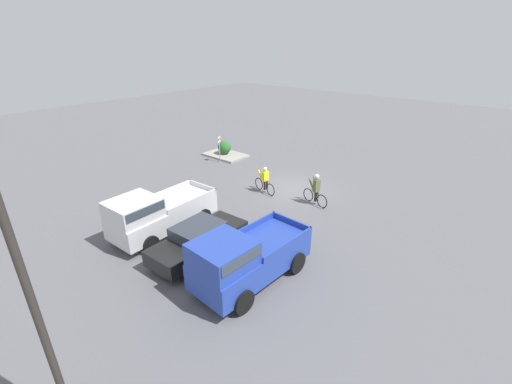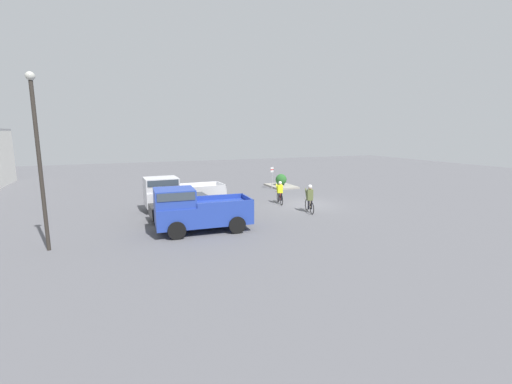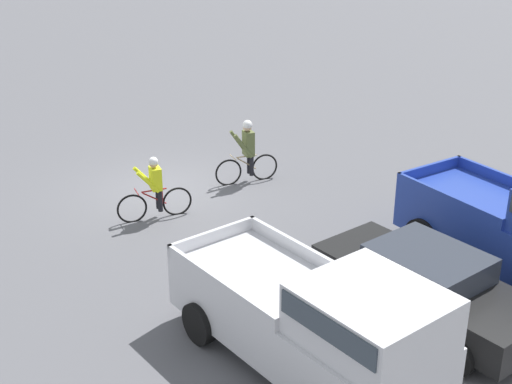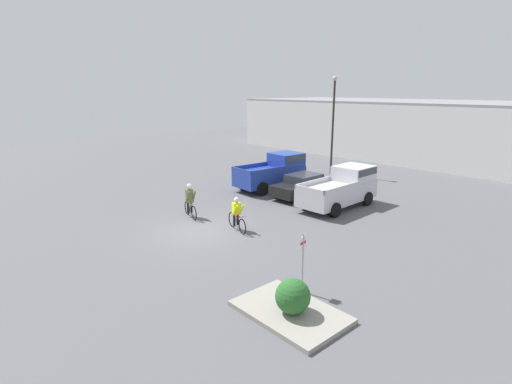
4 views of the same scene
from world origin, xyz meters
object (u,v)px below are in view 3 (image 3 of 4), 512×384
cyclist_1 (247,151)px  pickup_truck_1 (319,320)px  sedan_0 (426,285)px  cyclist_0 (155,188)px

cyclist_1 → pickup_truck_1: bearing=62.1°
sedan_0 → cyclist_1: bearing=-99.3°
pickup_truck_1 → cyclist_1: bearing=-117.9°
cyclist_0 → cyclist_1: 3.22m
sedan_0 → cyclist_0: (1.95, -6.90, 0.07)m
sedan_0 → pickup_truck_1: (2.78, 0.14, 0.40)m
sedan_0 → cyclist_1: size_ratio=2.49×
pickup_truck_1 → cyclist_1: 8.58m
cyclist_1 → cyclist_0: bearing=9.8°
sedan_0 → pickup_truck_1: bearing=2.8°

